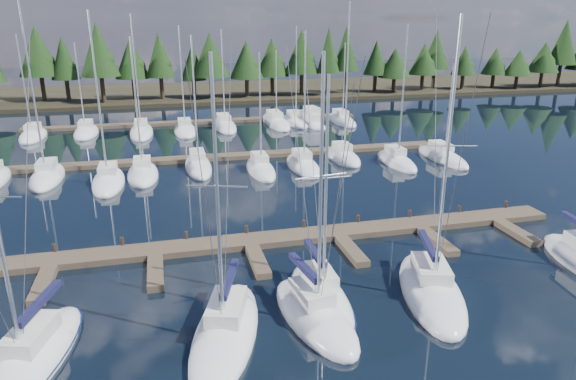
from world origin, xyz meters
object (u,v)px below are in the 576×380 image
object	(u,v)px
front_sailboat_1	(30,361)
front_sailboat_5	(431,290)
front_sailboat_4	(321,297)
main_dock	(251,245)
front_sailboat_2	(226,331)
motor_yacht_right	(311,121)
front_sailboat_3	(314,314)

from	to	relation	value
front_sailboat_1	front_sailboat_5	bearing A→B (deg)	3.77
front_sailboat_4	main_dock	bearing A→B (deg)	107.89
main_dock	front_sailboat_5	world-z (taller)	front_sailboat_5
main_dock	front_sailboat_2	xyz separation A→B (m)	(-2.85, -9.29, 0.08)
front_sailboat_5	motor_yacht_right	xyz separation A→B (m)	(6.84, 45.94, 0.18)
front_sailboat_2	front_sailboat_5	bearing A→B (deg)	5.95
main_dock	front_sailboat_1	size ratio (longest dim) A/B	3.09
front_sailboat_3	front_sailboat_4	xyz separation A→B (m)	(0.82, 1.53, -0.01)
front_sailboat_2	front_sailboat_4	size ratio (longest dim) A/B	1.09
front_sailboat_3	front_sailboat_5	world-z (taller)	front_sailboat_5
front_sailboat_5	main_dock	bearing A→B (deg)	135.76
front_sailboat_5	front_sailboat_4	bearing A→B (deg)	172.96
front_sailboat_3	front_sailboat_5	bearing A→B (deg)	6.69
main_dock	front_sailboat_5	size ratio (longest dim) A/B	2.91
main_dock	front_sailboat_4	size ratio (longest dim) A/B	3.50
front_sailboat_2	front_sailboat_4	distance (m)	5.57
front_sailboat_2	front_sailboat_4	bearing A→B (deg)	19.97
front_sailboat_3	front_sailboat_4	bearing A→B (deg)	61.89
front_sailboat_2	front_sailboat_1	bearing A→B (deg)	-179.15
front_sailboat_1	front_sailboat_5	size ratio (longest dim) A/B	0.94
main_dock	front_sailboat_5	bearing A→B (deg)	-44.24
front_sailboat_1	front_sailboat_3	distance (m)	12.78
front_sailboat_4	front_sailboat_5	xyz separation A→B (m)	(5.96, -0.74, 0.01)
front_sailboat_1	front_sailboat_2	bearing A→B (deg)	0.85
front_sailboat_1	motor_yacht_right	world-z (taller)	front_sailboat_1
front_sailboat_2	motor_yacht_right	bearing A→B (deg)	69.06
front_sailboat_5	motor_yacht_right	bearing A→B (deg)	81.54
front_sailboat_4	front_sailboat_1	bearing A→B (deg)	-171.52
main_dock	front_sailboat_4	world-z (taller)	front_sailboat_4
front_sailboat_3	main_dock	bearing A→B (deg)	99.97
front_sailboat_3	motor_yacht_right	distance (m)	48.67
front_sailboat_1	front_sailboat_4	xyz separation A→B (m)	(13.59, 2.02, -0.01)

